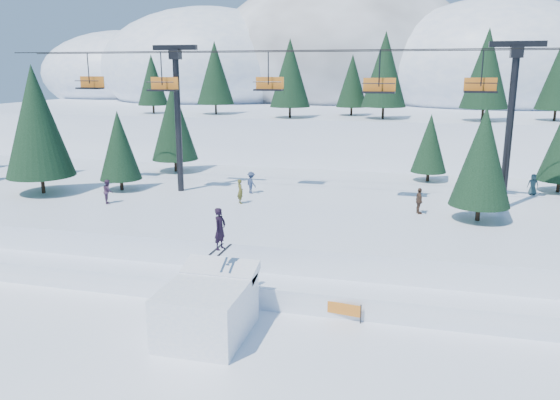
% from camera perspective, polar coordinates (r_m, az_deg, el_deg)
% --- Properties ---
extents(ground, '(160.00, 160.00, 0.00)m').
position_cam_1_polar(ground, '(22.45, -7.84, -16.36)').
color(ground, white).
rests_on(ground, ground).
extents(mid_shelf, '(70.00, 22.00, 2.50)m').
position_cam_1_polar(mid_shelf, '(38.06, 2.23, -1.57)').
color(mid_shelf, white).
rests_on(mid_shelf, ground).
extents(berm, '(70.00, 6.00, 1.10)m').
position_cam_1_polar(berm, '(29.05, -1.94, -7.88)').
color(berm, white).
rests_on(berm, ground).
extents(mountain_ridge, '(119.00, 60.00, 26.46)m').
position_cam_1_polar(mountain_ridge, '(92.23, 6.47, 12.47)').
color(mountain_ridge, white).
rests_on(mountain_ridge, ground).
extents(jump_kicker, '(3.38, 4.61, 5.27)m').
position_cam_1_polar(jump_kicker, '(23.89, -7.57, -11.02)').
color(jump_kicker, white).
rests_on(jump_kicker, ground).
extents(chairlift, '(46.00, 3.21, 10.28)m').
position_cam_1_polar(chairlift, '(36.54, 5.02, 10.60)').
color(chairlift, black).
rests_on(chairlift, mid_shelf).
extents(conifer_stand, '(63.82, 15.08, 9.02)m').
position_cam_1_polar(conifer_stand, '(37.19, 5.30, 6.65)').
color(conifer_stand, black).
rests_on(conifer_stand, mid_shelf).
extents(distant_skiers, '(28.54, 10.27, 1.62)m').
position_cam_1_polar(distant_skiers, '(36.71, 1.61, 1.14)').
color(distant_skiers, '#4B491C').
rests_on(distant_skiers, mid_shelf).
extents(banner_near, '(2.83, 0.46, 0.90)m').
position_cam_1_polar(banner_near, '(25.52, 5.33, -11.09)').
color(banner_near, black).
rests_on(banner_near, ground).
extents(banner_far, '(2.85, 0.25, 0.90)m').
position_cam_1_polar(banner_far, '(27.03, 13.92, -10.00)').
color(banner_far, black).
rests_on(banner_far, ground).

